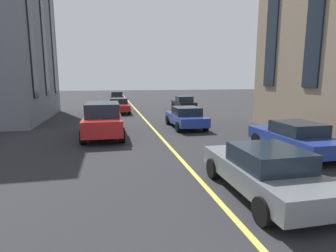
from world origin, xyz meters
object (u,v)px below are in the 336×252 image
Objects in this scene: car_red_parked_b at (119,105)px; car_black_trailing at (184,103)px; car_blue_mid at (295,137)px; car_black_parked_a at (117,97)px; car_blue_far at (186,117)px; car_grey_near at (264,170)px; car_red_oncoming at (103,120)px.

car_black_trailing is at bearing -77.57° from car_red_parked_b.
car_black_parked_a is (28.97, 6.52, -0.00)m from car_blue_mid.
car_grey_near is at bearing 175.64° from car_blue_far.
car_red_oncoming is at bearing 57.14° from car_blue_mid.
car_blue_far is 1.00× the size of car_red_parked_b.
car_blue_mid is 5.00m from car_grey_near.
car_grey_near is at bearing -170.74° from car_red_parked_b.
car_blue_far is at bearing -170.28° from car_black_parked_a.
car_blue_mid is 7.53m from car_blue_far.
car_blue_mid is at bearing -167.31° from car_black_parked_a.
car_red_oncoming is at bearing 173.54° from car_red_parked_b.
car_red_oncoming is (5.14, 7.96, 0.27)m from car_blue_mid.
car_blue_far is at bearing 21.52° from car_blue_mid.
car_blue_mid is at bearing -157.09° from car_red_parked_b.
car_blue_mid is 1.00× the size of car_grey_near.
car_red_oncoming reaches higher than car_grey_near.
car_blue_far is at bearing 165.14° from car_black_trailing.
car_red_parked_b is 1.00× the size of car_grey_near.
car_grey_near is (-10.51, 0.80, 0.00)m from car_blue_far.
car_blue_mid and car_grey_near have the same top height.
car_blue_mid and car_red_parked_b have the same top height.
car_grey_near is (-20.93, 3.57, 0.00)m from car_black_trailing.
car_red_parked_b is (15.94, 6.74, 0.00)m from car_blue_mid.
car_blue_far is at bearing -156.03° from car_red_parked_b.
car_blue_far is 22.28m from car_black_parked_a.
car_red_parked_b is at bearing 22.91° from car_blue_mid.
car_red_parked_b is at bearing 23.97° from car_blue_far.
car_grey_near is (-3.50, 3.57, 0.00)m from car_blue_mid.
car_black_trailing and car_black_parked_a have the same top height.
car_black_trailing is 13.26m from car_black_parked_a.
car_red_oncoming is at bearing 26.94° from car_grey_near.
car_black_trailing reaches higher than car_red_parked_b.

